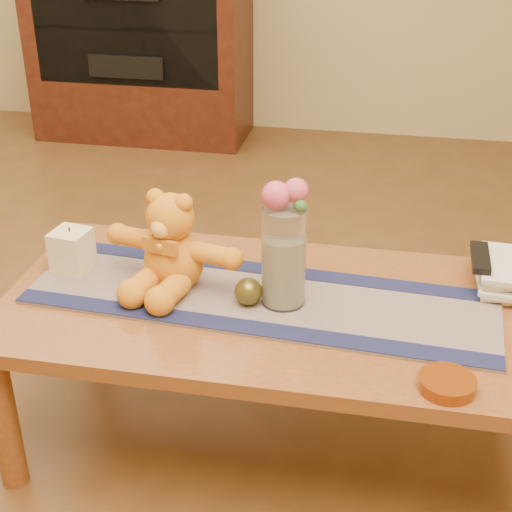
% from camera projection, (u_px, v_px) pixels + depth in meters
% --- Properties ---
extents(floor, '(5.50, 5.50, 0.00)m').
position_uv_depth(floor, '(273.00, 438.00, 2.12)').
color(floor, '#543418').
rests_on(floor, ground).
extents(coffee_table_top, '(1.40, 0.70, 0.04)m').
position_uv_depth(coffee_table_top, '(275.00, 309.00, 1.92)').
color(coffee_table_top, brown).
rests_on(coffee_table_top, floor).
extents(table_leg_fl, '(0.07, 0.07, 0.41)m').
position_uv_depth(table_leg_fl, '(4.00, 419.00, 1.88)').
color(table_leg_fl, brown).
rests_on(table_leg_fl, floor).
extents(table_leg_bl, '(0.07, 0.07, 0.41)m').
position_uv_depth(table_leg_bl, '(92.00, 301.00, 2.38)').
color(table_leg_bl, brown).
rests_on(table_leg_bl, floor).
extents(table_leg_br, '(0.07, 0.07, 0.41)m').
position_uv_depth(table_leg_br, '(508.00, 345.00, 2.16)').
color(table_leg_br, brown).
rests_on(table_leg_br, floor).
extents(persian_runner, '(1.22, 0.42, 0.01)m').
position_uv_depth(persian_runner, '(260.00, 298.00, 1.92)').
color(persian_runner, '#191F47').
rests_on(persian_runner, coffee_table_top).
extents(runner_border_near, '(1.20, 0.13, 0.00)m').
position_uv_depth(runner_border_near, '(245.00, 327.00, 1.79)').
color(runner_border_near, '#161A43').
rests_on(runner_border_near, persian_runner).
extents(runner_border_far, '(1.20, 0.13, 0.00)m').
position_uv_depth(runner_border_far, '(273.00, 270.00, 2.04)').
color(runner_border_far, '#161A43').
rests_on(runner_border_far, persian_runner).
extents(teddy_bear, '(0.43, 0.38, 0.25)m').
position_uv_depth(teddy_bear, '(173.00, 241.00, 1.92)').
color(teddy_bear, orange).
rests_on(teddy_bear, persian_runner).
extents(pillar_candle, '(0.11, 0.11, 0.11)m').
position_uv_depth(pillar_candle, '(72.00, 250.00, 2.02)').
color(pillar_candle, beige).
rests_on(pillar_candle, persian_runner).
extents(candle_wick, '(0.00, 0.00, 0.01)m').
position_uv_depth(candle_wick, '(69.00, 229.00, 1.99)').
color(candle_wick, black).
rests_on(candle_wick, pillar_candle).
extents(glass_vase, '(0.11, 0.11, 0.26)m').
position_uv_depth(glass_vase, '(284.00, 256.00, 1.83)').
color(glass_vase, silver).
rests_on(glass_vase, persian_runner).
extents(potpourri_fill, '(0.09, 0.09, 0.18)m').
position_uv_depth(potpourri_fill, '(284.00, 270.00, 1.85)').
color(potpourri_fill, beige).
rests_on(potpourri_fill, glass_vase).
extents(rose_left, '(0.07, 0.07, 0.07)m').
position_uv_depth(rose_left, '(276.00, 196.00, 1.75)').
color(rose_left, '#C64563').
rests_on(rose_left, glass_vase).
extents(rose_right, '(0.06, 0.06, 0.06)m').
position_uv_depth(rose_right, '(296.00, 191.00, 1.75)').
color(rose_right, '#C64563').
rests_on(rose_right, glass_vase).
extents(blue_flower_back, '(0.04, 0.04, 0.04)m').
position_uv_depth(blue_flower_back, '(291.00, 192.00, 1.79)').
color(blue_flower_back, '#4C4AA0').
rests_on(blue_flower_back, glass_vase).
extents(blue_flower_side, '(0.04, 0.04, 0.04)m').
position_uv_depth(blue_flower_side, '(274.00, 196.00, 1.79)').
color(blue_flower_side, '#4C4AA0').
rests_on(blue_flower_side, glass_vase).
extents(leaf_sprig, '(0.03, 0.03, 0.03)m').
position_uv_depth(leaf_sprig, '(301.00, 206.00, 1.74)').
color(leaf_sprig, '#33662D').
rests_on(leaf_sprig, glass_vase).
extents(bronze_ball, '(0.07, 0.07, 0.07)m').
position_uv_depth(bronze_ball, '(248.00, 292.00, 1.87)').
color(bronze_ball, brown).
rests_on(bronze_ball, persian_runner).
extents(book_bottom, '(0.17, 0.23, 0.02)m').
position_uv_depth(book_bottom, '(476.00, 281.00, 1.99)').
color(book_bottom, '#F9EAC0').
rests_on(book_bottom, coffee_table_top).
extents(book_lower, '(0.19, 0.24, 0.02)m').
position_uv_depth(book_lower, '(479.00, 275.00, 1.97)').
color(book_lower, '#F9EAC0').
rests_on(book_lower, book_bottom).
extents(book_upper, '(0.19, 0.24, 0.02)m').
position_uv_depth(book_upper, '(476.00, 267.00, 1.97)').
color(book_upper, '#F9EAC0').
rests_on(book_upper, book_lower).
extents(book_top, '(0.18, 0.23, 0.02)m').
position_uv_depth(book_top, '(481.00, 262.00, 1.96)').
color(book_top, '#F9EAC0').
rests_on(book_top, book_upper).
extents(tv_remote, '(0.05, 0.16, 0.02)m').
position_uv_depth(tv_remote, '(480.00, 258.00, 1.94)').
color(tv_remote, black).
rests_on(tv_remote, book_top).
extents(amber_dish, '(0.15, 0.15, 0.03)m').
position_uv_depth(amber_dish, '(447.00, 384.00, 1.59)').
color(amber_dish, '#BF5914').
rests_on(amber_dish, coffee_table_top).
extents(media_cabinet, '(1.20, 0.50, 1.10)m').
position_uv_depth(media_cabinet, '(140.00, 40.00, 4.21)').
color(media_cabinet, '#32130B').
rests_on(media_cabinet, floor).
extents(cabinet_cavity, '(1.02, 0.03, 0.61)m').
position_uv_depth(cabinet_cavity, '(124.00, 29.00, 3.96)').
color(cabinet_cavity, black).
rests_on(cabinet_cavity, media_cabinet).
extents(cabinet_shelf, '(1.02, 0.20, 0.02)m').
position_uv_depth(cabinet_shelf, '(130.00, 25.00, 4.03)').
color(cabinet_shelf, '#32130B').
rests_on(cabinet_shelf, media_cabinet).
extents(stereo_lower, '(0.42, 0.28, 0.12)m').
position_uv_depth(stereo_lower, '(134.00, 61.00, 4.14)').
color(stereo_lower, black).
rests_on(stereo_lower, media_cabinet).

